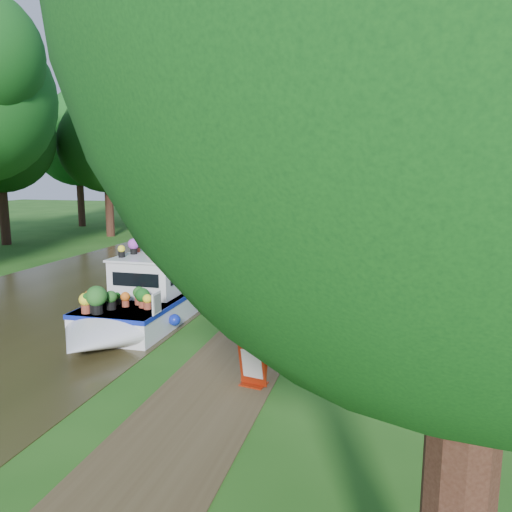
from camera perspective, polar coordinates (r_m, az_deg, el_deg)
The scene contains 15 objects.
ground at distance 16.92m, azimuth -0.85°, elevation -5.15°, with size 100.00×100.00×0.00m, color #1E5014.
canal_water at distance 19.35m, azimuth -18.28°, elevation -3.72°, with size 10.00×100.00×0.02m, color #2D2914.
towpath at distance 16.65m, azimuth 3.15°, elevation -5.36°, with size 2.20×100.00×0.03m, color #453820.
plant_boat at distance 17.33m, azimuth -8.16°, elevation -2.00°, with size 2.29×13.52×2.29m.
tree_near_overhang at distance 18.97m, azimuth 13.29°, elevation 16.30°, with size 5.52×5.28×8.99m.
tree_near_mid at distance 30.91m, azimuth 15.20°, elevation 13.26°, with size 6.90×6.60×9.40m.
tree_near_far at distance 41.94m, azimuth 14.43°, elevation 13.11°, with size 7.59×7.26×10.30m.
tree_far_c at distance 34.86m, azimuth -16.73°, elevation 12.90°, with size 7.13×6.82×9.59m.
tree_far_d at distance 44.43m, azimuth -11.63°, elevation 13.46°, with size 8.05×7.70×10.85m.
tree_far_h at distance 42.06m, azimuth -19.73°, elevation 12.96°, with size 7.82×7.48×10.49m.
second_boat at distance 30.63m, azimuth 2.98°, elevation 2.63°, with size 4.17×7.74×1.41m.
sandwich_board at distance 10.35m, azimuth -0.28°, elevation -12.46°, with size 0.59×0.54×0.89m.
pedestrian_pink at distance 38.60m, azimuth 9.95°, elevation 4.31°, with size 0.57×0.37×1.56m, color #BF4E84.
pedestrian_dark at distance 36.66m, azimuth 10.71°, elevation 4.26°, with size 0.91×0.71×1.88m, color black.
verge_plant at distance 19.98m, azimuth 1.00°, elevation -2.27°, with size 0.35×0.31×0.39m, color #2D5A1B.
Camera 1 is at (4.37, -15.76, 4.34)m, focal length 35.00 mm.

